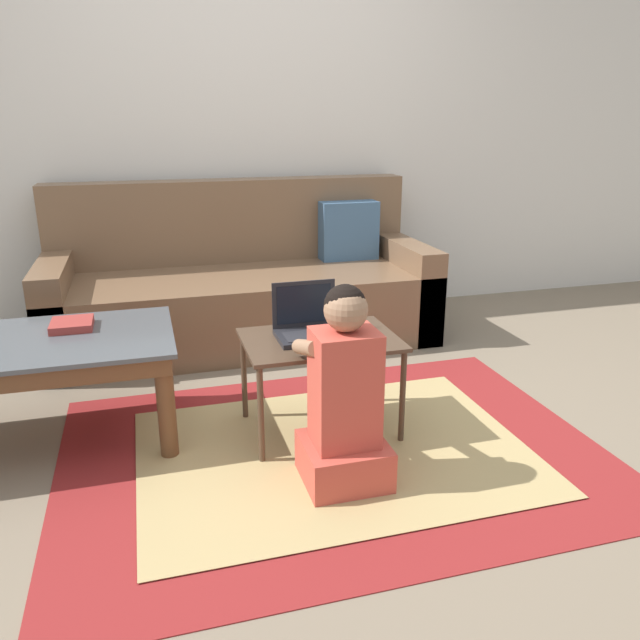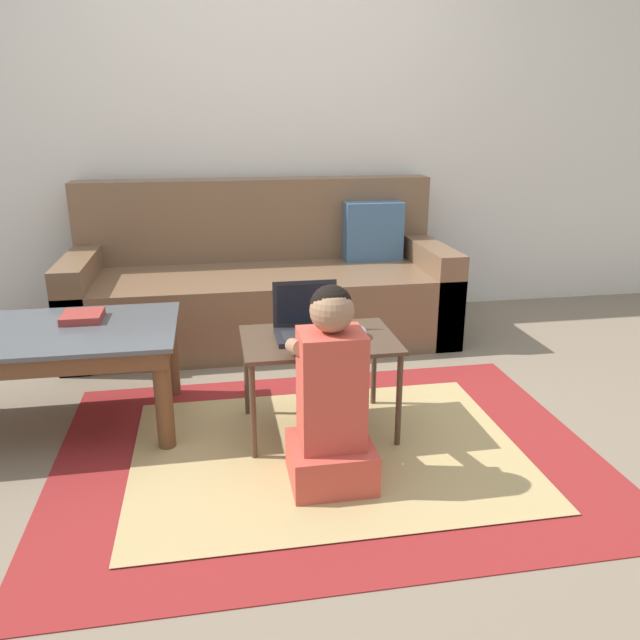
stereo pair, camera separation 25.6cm
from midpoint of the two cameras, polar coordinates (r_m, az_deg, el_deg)
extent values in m
plane|color=#7F705B|center=(2.74, -2.38, -9.58)|extent=(16.00, 16.00, 0.00)
cube|color=silver|center=(4.09, -8.54, 17.63)|extent=(9.00, 0.06, 2.50)
cube|color=maroon|center=(2.53, -1.66, -12.05)|extent=(2.11, 1.53, 0.01)
cube|color=tan|center=(2.53, -1.66, -11.95)|extent=(1.52, 1.10, 0.00)
cube|color=brown|center=(3.71, -9.01, 1.19)|extent=(2.18, 0.88, 0.41)
cube|color=brown|center=(3.94, -9.99, 8.93)|extent=(2.18, 0.19, 0.50)
cube|color=brown|center=(3.72, -24.65, 0.85)|extent=(0.16, 0.88, 0.55)
cube|color=brown|center=(3.93, 5.68, 3.33)|extent=(0.16, 0.88, 0.55)
cube|color=#426689|center=(3.93, 0.76, 8.16)|extent=(0.36, 0.14, 0.36)
cube|color=#4C5156|center=(2.74, -28.26, -1.93)|extent=(1.17, 0.63, 0.02)
cube|color=brown|center=(2.76, -28.12, -2.79)|extent=(1.12, 0.61, 0.07)
cylinder|color=brown|center=(2.51, -16.77, -7.70)|extent=(0.07, 0.07, 0.43)
cylinder|color=brown|center=(2.99, -16.78, -3.45)|extent=(0.07, 0.07, 0.43)
cube|color=#4C3828|center=(2.53, -2.88, -1.87)|extent=(0.62, 0.43, 0.02)
cylinder|color=#4C3828|center=(2.40, -8.52, -8.73)|extent=(0.02, 0.02, 0.40)
cylinder|color=#4C3828|center=(2.52, 4.66, -7.15)|extent=(0.02, 0.02, 0.40)
cylinder|color=#4C3828|center=(2.74, -9.64, -5.18)|extent=(0.02, 0.02, 0.40)
cylinder|color=#4C3828|center=(2.85, 1.94, -3.98)|extent=(0.02, 0.02, 0.40)
cube|color=#232328|center=(2.52, -3.81, -1.54)|extent=(0.27, 0.21, 0.02)
cube|color=#28282D|center=(2.50, -3.73, -1.43)|extent=(0.22, 0.12, 0.00)
cube|color=#232328|center=(2.58, -4.34, 1.44)|extent=(0.27, 0.01, 0.20)
cube|color=black|center=(2.58, -4.32, 1.41)|extent=(0.23, 0.00, 0.16)
ellipsoid|color=#B2B7C1|center=(2.55, 0.76, -0.99)|extent=(0.06, 0.12, 0.04)
cube|color=#CC4C3D|center=(2.32, -1.04, -12.90)|extent=(0.30, 0.28, 0.16)
cube|color=#CC4C3D|center=(2.18, -1.09, -6.33)|extent=(0.22, 0.19, 0.42)
sphere|color=#9E7556|center=(2.08, -1.14, 0.87)|extent=(0.15, 0.15, 0.15)
sphere|color=black|center=(2.08, -1.20, 1.29)|extent=(0.14, 0.14, 0.14)
cylinder|color=#9E7556|center=(2.22, -4.50, -2.59)|extent=(0.06, 0.25, 0.13)
cylinder|color=#9E7556|center=(2.27, 0.67, -2.08)|extent=(0.06, 0.25, 0.13)
cube|color=#99332D|center=(2.80, -24.22, -0.42)|extent=(0.16, 0.17, 0.03)
camera|label=1|loc=(0.13, -92.86, -0.94)|focal=35.00mm
camera|label=2|loc=(0.13, 87.14, 0.94)|focal=35.00mm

